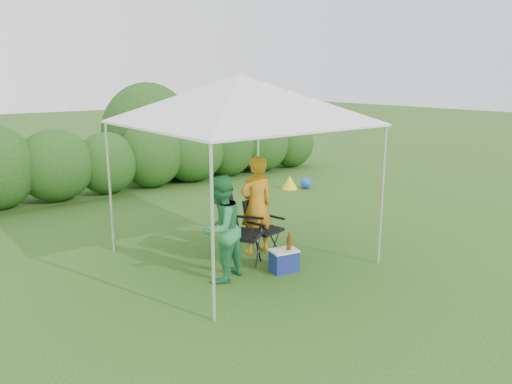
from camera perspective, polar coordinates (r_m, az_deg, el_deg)
ground at (r=7.62m, az=0.62°, el=-8.48°), size 70.00×70.00×0.00m
hedge at (r=12.52m, az=-16.72°, el=3.50°), size 13.39×1.53×1.80m
canopy at (r=7.49m, az=-1.75°, el=10.49°), size 3.10×3.10×2.83m
chair_right at (r=8.05m, az=0.56°, el=-3.52°), size 0.62×0.58×0.88m
chair_left at (r=7.61m, az=-2.17°, el=-3.92°), size 0.80×0.79×1.02m
man at (r=7.96m, az=0.03°, el=-1.52°), size 0.61×0.43×1.59m
woman at (r=6.92m, az=-4.10°, el=-4.21°), size 0.89×0.81×1.50m
cooler at (r=7.40m, az=3.21°, el=-7.81°), size 0.44×0.36×0.33m
bottle at (r=7.30m, az=3.80°, el=-5.62°), size 0.07×0.07×0.26m
lawn_toy at (r=12.66m, az=4.34°, el=1.10°), size 0.69×0.57×0.34m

